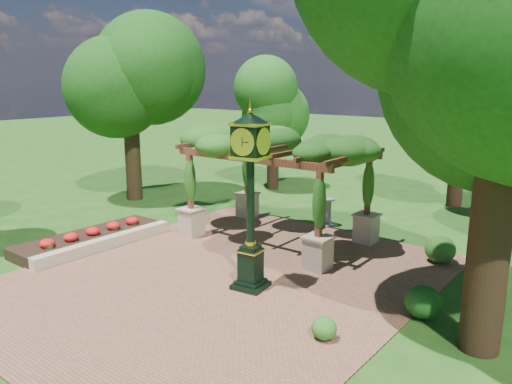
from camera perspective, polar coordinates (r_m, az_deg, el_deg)
The scene contains 13 objects.
ground at distance 13.31m, azimuth -6.83°, elevation -11.17°, with size 120.00×120.00×0.00m, color #1E4714.
brick_plaza at distance 13.96m, azimuth -3.88°, elevation -9.84°, with size 10.00×12.00×0.04m, color brown.
border_wall at distance 16.89m, azimuth -16.76°, elevation -5.66°, with size 0.35×5.00×0.40m, color #C6B793.
flower_bed at distance 17.61m, azimuth -18.45°, elevation -5.09°, with size 1.50×5.00×0.36m, color red.
pedestal_clock at distance 12.49m, azimuth -0.65°, elevation 0.77°, with size 1.04×1.04×4.65m.
pergola at distance 16.54m, azimuth 2.48°, elevation 4.74°, with size 5.96×3.76×3.75m.
sundial at distance 18.87m, azimuth 8.13°, elevation -2.48°, with size 0.69×0.69×1.06m.
shrub_front at distance 10.93m, azimuth 7.79°, elevation -15.15°, with size 0.54×0.54×0.49m, color #29631C.
shrub_mid at distance 12.26m, azimuth 18.57°, elevation -11.82°, with size 0.83×0.83×0.75m, color #174914.
shrub_back at distance 15.89m, azimuth 20.31°, elevation -6.17°, with size 0.89×0.89×0.80m, color #265919.
tree_west_near at distance 23.03m, azimuth -14.42°, elevation 13.64°, with size 4.58×4.58×8.58m.
tree_west_far at distance 24.68m, azimuth 2.00°, elevation 10.73°, with size 3.14×3.14×6.61m.
tree_north at distance 22.79m, azimuth 22.72°, elevation 11.35°, with size 3.24×3.24×7.64m.
Camera 1 is at (8.72, -8.50, 5.37)m, focal length 35.00 mm.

